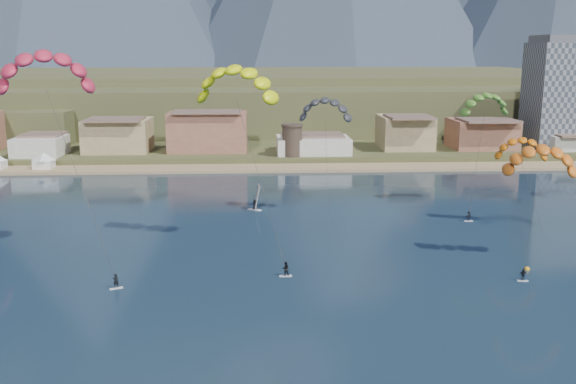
{
  "coord_description": "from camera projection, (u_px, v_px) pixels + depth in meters",
  "views": [
    {
      "loc": [
        -4.26,
        -57.41,
        29.46
      ],
      "look_at": [
        0.0,
        32.0,
        10.0
      ],
      "focal_mm": 40.44,
      "sensor_mm": 36.0,
      "label": 1
    }
  ],
  "objects": [
    {
      "name": "windsurfer",
      "position": [
        256.0,
        202.0,
        122.59
      ],
      "size": [
        3.0,
        3.04,
        4.81
      ],
      "color": "silver",
      "rests_on": "ground"
    },
    {
      "name": "buoy",
      "position": [
        527.0,
        269.0,
        89.2
      ],
      "size": [
        0.73,
        0.73,
        0.73
      ],
      "color": "#F4A719",
      "rests_on": "ground"
    },
    {
      "name": "watchtower",
      "position": [
        292.0,
        140.0,
        172.64
      ],
      "size": [
        5.82,
        5.82,
        8.6
      ],
      "color": "#47382D",
      "rests_on": "ground"
    },
    {
      "name": "beach",
      "position": [
        274.0,
        168.0,
        165.9
      ],
      "size": [
        2200.0,
        12.0,
        0.9
      ],
      "color": "tan",
      "rests_on": "ground"
    },
    {
      "name": "kitesurfer_red",
      "position": [
        44.0,
        65.0,
        87.38
      ],
      "size": [
        18.76,
        17.15,
        32.33
      ],
      "color": "silver",
      "rests_on": "ground"
    },
    {
      "name": "land",
      "position": [
        261.0,
        83.0,
        609.09
      ],
      "size": [
        2200.0,
        900.0,
        4.0
      ],
      "color": "brown",
      "rests_on": "ground"
    },
    {
      "name": "kitesurfer_green",
      "position": [
        485.0,
        102.0,
        121.74
      ],
      "size": [
        11.62,
        14.39,
        23.82
      ],
      "color": "silver",
      "rests_on": "ground"
    },
    {
      "name": "apartment_tower",
      "position": [
        565.0,
        92.0,
        187.59
      ],
      "size": [
        20.0,
        16.0,
        32.0
      ],
      "color": "gray",
      "rests_on": "ground"
    },
    {
      "name": "distant_kite_orange",
      "position": [
        522.0,
        145.0,
        109.28
      ],
      "size": [
        9.55,
        7.02,
        17.12
      ],
      "color": "#262626",
      "rests_on": "ground"
    },
    {
      "name": "foothills",
      "position": [
        317.0,
        98.0,
        288.51
      ],
      "size": [
        940.0,
        210.0,
        18.0
      ],
      "color": "brown",
      "rests_on": "ground"
    },
    {
      "name": "distant_kite_dark",
      "position": [
        325.0,
        105.0,
        114.69
      ],
      "size": [
        10.46,
        7.07,
        23.02
      ],
      "color": "#262626",
      "rests_on": "ground"
    },
    {
      "name": "kitesurfer_orange",
      "position": [
        541.0,
        155.0,
        90.12
      ],
      "size": [
        11.22,
        12.2,
        18.73
      ],
      "color": "silver",
      "rests_on": "ground"
    },
    {
      "name": "kitesurfer_yellow",
      "position": [
        236.0,
        79.0,
        94.96
      ],
      "size": [
        14.44,
        19.24,
        30.2
      ],
      "color": "silver",
      "rests_on": "ground"
    },
    {
      "name": "town",
      "position": [
        127.0,
        131.0,
        178.01
      ],
      "size": [
        400.0,
        24.0,
        12.0
      ],
      "color": "silver",
      "rests_on": "ground"
    },
    {
      "name": "ground",
      "position": [
        304.0,
        363.0,
        62.49
      ],
      "size": [
        2400.0,
        2400.0,
        0.0
      ],
      "primitive_type": "plane",
      "color": "black",
      "rests_on": "ground"
    }
  ]
}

